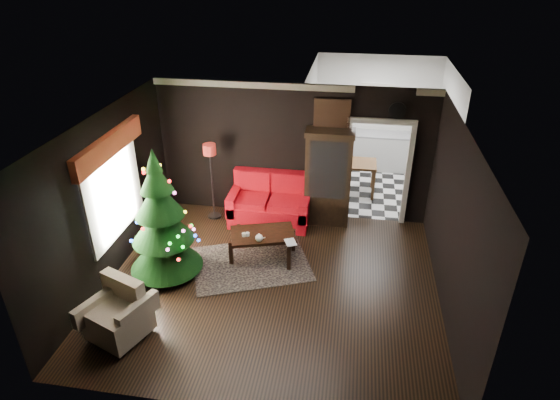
% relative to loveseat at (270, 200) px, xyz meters
% --- Properties ---
extents(floor, '(5.50, 5.50, 0.00)m').
position_rel_loveseat_xyz_m(floor, '(0.40, -2.05, -0.50)').
color(floor, black).
rests_on(floor, ground).
extents(ceiling, '(5.50, 5.50, 0.00)m').
position_rel_loveseat_xyz_m(ceiling, '(0.40, -2.05, 2.30)').
color(ceiling, white).
rests_on(ceiling, ground).
extents(wall_back, '(5.50, 0.00, 5.50)m').
position_rel_loveseat_xyz_m(wall_back, '(0.40, 0.45, 0.90)').
color(wall_back, black).
rests_on(wall_back, ground).
extents(wall_front, '(5.50, 0.00, 5.50)m').
position_rel_loveseat_xyz_m(wall_front, '(0.40, -4.55, 0.90)').
color(wall_front, black).
rests_on(wall_front, ground).
extents(wall_left, '(0.00, 5.50, 5.50)m').
position_rel_loveseat_xyz_m(wall_left, '(-2.35, -2.05, 0.90)').
color(wall_left, black).
rests_on(wall_left, ground).
extents(wall_right, '(0.00, 5.50, 5.50)m').
position_rel_loveseat_xyz_m(wall_right, '(3.15, -2.05, 0.90)').
color(wall_right, black).
rests_on(wall_right, ground).
extents(doorway, '(1.10, 0.10, 2.10)m').
position_rel_loveseat_xyz_m(doorway, '(2.10, 0.45, 0.55)').
color(doorway, beige).
rests_on(doorway, ground).
extents(left_window, '(0.05, 1.60, 1.40)m').
position_rel_loveseat_xyz_m(left_window, '(-2.31, -1.85, 0.95)').
color(left_window, white).
rests_on(left_window, wall_left).
extents(valance, '(0.12, 2.10, 0.35)m').
position_rel_loveseat_xyz_m(valance, '(-2.23, -1.85, 1.77)').
color(valance, maroon).
rests_on(valance, wall_left).
extents(kitchen_floor, '(3.00, 3.00, 0.00)m').
position_rel_loveseat_xyz_m(kitchen_floor, '(2.10, 1.95, -0.50)').
color(kitchen_floor, white).
rests_on(kitchen_floor, ground).
extents(kitchen_window, '(0.70, 0.06, 0.70)m').
position_rel_loveseat_xyz_m(kitchen_window, '(2.10, 3.40, 1.20)').
color(kitchen_window, white).
rests_on(kitchen_window, ground).
extents(rug, '(2.44, 2.12, 0.01)m').
position_rel_loveseat_xyz_m(rug, '(-0.07, -1.52, -0.49)').
color(rug, '#38222C').
rests_on(rug, ground).
extents(loveseat, '(1.70, 0.90, 1.00)m').
position_rel_loveseat_xyz_m(loveseat, '(0.00, 0.00, 0.00)').
color(loveseat, maroon).
rests_on(loveseat, ground).
extents(curio_cabinet, '(0.90, 0.45, 1.90)m').
position_rel_loveseat_xyz_m(curio_cabinet, '(1.15, 0.22, 0.45)').
color(curio_cabinet, black).
rests_on(curio_cabinet, ground).
extents(floor_lamp, '(0.30, 0.30, 1.63)m').
position_rel_loveseat_xyz_m(floor_lamp, '(-1.19, 0.00, 0.33)').
color(floor_lamp, black).
rests_on(floor_lamp, ground).
extents(christmas_tree, '(1.31, 1.31, 2.37)m').
position_rel_loveseat_xyz_m(christmas_tree, '(-1.47, -1.97, 0.55)').
color(christmas_tree, black).
rests_on(christmas_tree, ground).
extents(armchair, '(1.00, 1.00, 0.79)m').
position_rel_loveseat_xyz_m(armchair, '(-1.56, -3.58, -0.04)').
color(armchair, '#BBA890').
rests_on(armchair, ground).
extents(coffee_table, '(1.28, 0.98, 0.51)m').
position_rel_loveseat_xyz_m(coffee_table, '(0.11, -1.28, -0.23)').
color(coffee_table, black).
rests_on(coffee_table, rug).
extents(teapot, '(0.20, 0.20, 0.15)m').
position_rel_loveseat_xyz_m(teapot, '(0.10, -1.55, 0.09)').
color(teapot, white).
rests_on(teapot, coffee_table).
extents(cup_a, '(0.09, 0.09, 0.06)m').
position_rel_loveseat_xyz_m(cup_a, '(-0.20, -1.43, 0.05)').
color(cup_a, white).
rests_on(cup_a, coffee_table).
extents(cup_b, '(0.08, 0.08, 0.06)m').
position_rel_loveseat_xyz_m(cup_b, '(-0.14, -1.41, 0.05)').
color(cup_b, silver).
rests_on(cup_b, coffee_table).
extents(book, '(0.17, 0.09, 0.24)m').
position_rel_loveseat_xyz_m(book, '(0.56, -1.55, 0.14)').
color(book, gray).
rests_on(book, coffee_table).
extents(wall_clock, '(0.32, 0.32, 0.06)m').
position_rel_loveseat_xyz_m(wall_clock, '(2.35, 0.40, 1.88)').
color(wall_clock, silver).
rests_on(wall_clock, wall_back).
extents(painting, '(0.62, 0.05, 0.52)m').
position_rel_loveseat_xyz_m(painting, '(1.15, 0.41, 1.75)').
color(painting, tan).
rests_on(painting, wall_back).
extents(kitchen_counter, '(1.80, 0.60, 0.90)m').
position_rel_loveseat_xyz_m(kitchen_counter, '(2.10, 3.15, -0.05)').
color(kitchen_counter, silver).
rests_on(kitchen_counter, ground).
extents(kitchen_table, '(0.70, 0.70, 0.75)m').
position_rel_loveseat_xyz_m(kitchen_table, '(1.80, 1.65, -0.12)').
color(kitchen_table, brown).
rests_on(kitchen_table, ground).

